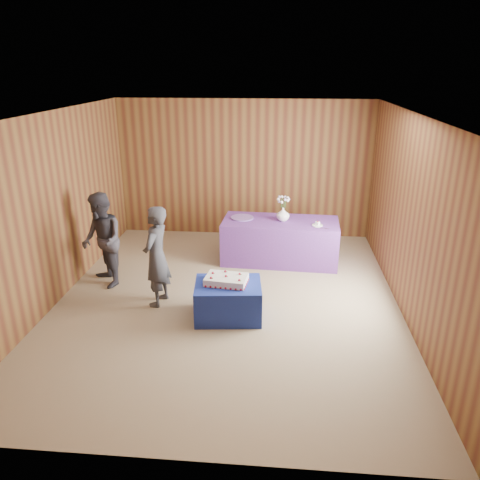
# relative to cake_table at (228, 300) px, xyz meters

# --- Properties ---
(ground) EXTENTS (6.00, 6.00, 0.00)m
(ground) POSITION_rel_cake_table_xyz_m (-0.06, 0.43, -0.25)
(ground) COLOR gray
(ground) RESTS_ON ground
(room_shell) EXTENTS (5.04, 6.04, 2.72)m
(room_shell) POSITION_rel_cake_table_xyz_m (-0.06, 0.43, 1.55)
(room_shell) COLOR brown
(room_shell) RESTS_ON ground
(cake_table) EXTENTS (0.97, 0.79, 0.50)m
(cake_table) POSITION_rel_cake_table_xyz_m (0.00, 0.00, 0.00)
(cake_table) COLOR navy
(cake_table) RESTS_ON ground
(serving_table) EXTENTS (2.04, 1.00, 0.75)m
(serving_table) POSITION_rel_cake_table_xyz_m (0.69, 2.05, 0.12)
(serving_table) COLOR #693593
(serving_table) RESTS_ON ground
(sheet_cake) EXTENTS (0.62, 0.46, 0.13)m
(sheet_cake) POSITION_rel_cake_table_xyz_m (-0.02, 0.02, 0.30)
(sheet_cake) COLOR white
(sheet_cake) RESTS_ON cake_table
(vase) EXTENTS (0.25, 0.25, 0.23)m
(vase) POSITION_rel_cake_table_xyz_m (0.73, 2.07, 0.62)
(vase) COLOR white
(vase) RESTS_ON serving_table
(flower_spray) EXTENTS (0.23, 0.22, 0.17)m
(flower_spray) POSITION_rel_cake_table_xyz_m (0.73, 2.07, 0.88)
(flower_spray) COLOR #296126
(flower_spray) RESTS_ON vase
(platter) EXTENTS (0.44, 0.44, 0.02)m
(platter) POSITION_rel_cake_table_xyz_m (0.01, 2.14, 0.51)
(platter) COLOR #7653A6
(platter) RESTS_ON serving_table
(plate) EXTENTS (0.24, 0.24, 0.01)m
(plate) POSITION_rel_cake_table_xyz_m (1.31, 1.85, 0.51)
(plate) COLOR silver
(plate) RESTS_ON serving_table
(cake_slice) EXTENTS (0.09, 0.08, 0.08)m
(cake_slice) POSITION_rel_cake_table_xyz_m (1.31, 1.85, 0.54)
(cake_slice) COLOR white
(cake_slice) RESTS_ON plate
(knife) EXTENTS (0.26, 0.10, 0.00)m
(knife) POSITION_rel_cake_table_xyz_m (1.36, 1.72, 0.50)
(knife) COLOR silver
(knife) RESTS_ON serving_table
(guest_left) EXTENTS (0.45, 0.60, 1.48)m
(guest_left) POSITION_rel_cake_table_xyz_m (-1.06, 0.30, 0.49)
(guest_left) COLOR #34363E
(guest_left) RESTS_ON ground
(guest_right) EXTENTS (0.89, 0.92, 1.50)m
(guest_right) POSITION_rel_cake_table_xyz_m (-2.05, 0.83, 0.50)
(guest_right) COLOR #34333D
(guest_right) RESTS_ON ground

